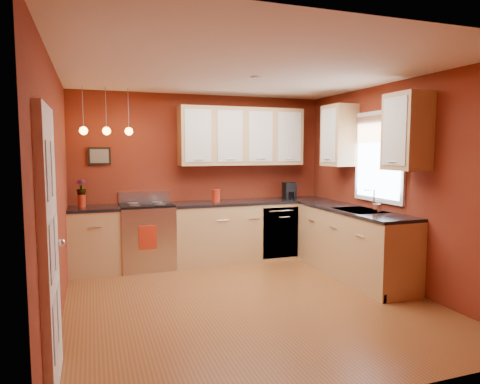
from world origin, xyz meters
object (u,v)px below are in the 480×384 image
object	(u,v)px
gas_range	(147,236)
red_canister	(216,196)
sink	(360,212)
coffee_maker	(289,191)
soap_pump	(377,206)

from	to	relation	value
gas_range	red_canister	distance (m)	1.19
sink	coffee_maker	bearing A→B (deg)	101.83
gas_range	coffee_maker	xyz separation A→B (m)	(2.31, 0.00, 0.58)
coffee_maker	red_canister	bearing A→B (deg)	178.90
gas_range	sink	xyz separation A→B (m)	(2.62, -1.50, 0.43)
coffee_maker	soap_pump	xyz separation A→B (m)	(0.38, -1.78, -0.04)
coffee_maker	soap_pump	size ratio (longest dim) A/B	1.59
gas_range	coffee_maker	distance (m)	2.38
sink	red_canister	distance (m)	2.17
coffee_maker	soap_pump	distance (m)	1.82
coffee_maker	sink	bearing A→B (deg)	-79.67
red_canister	coffee_maker	distance (m)	1.25
sink	gas_range	bearing A→B (deg)	150.22
gas_range	coffee_maker	bearing A→B (deg)	0.09
sink	red_canister	size ratio (longest dim) A/B	3.62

